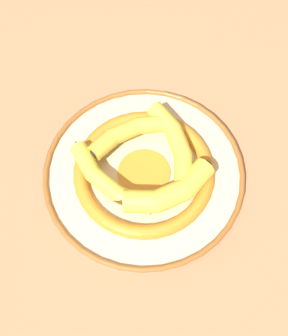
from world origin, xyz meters
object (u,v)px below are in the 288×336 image
at_px(banana_c, 176,145).
at_px(banana_b, 167,192).
at_px(decorative_bowl, 144,173).
at_px(banana_a, 107,181).
at_px(banana_d, 129,133).

bearing_deg(banana_c, banana_b, 152.48).
distance_m(decorative_bowl, banana_b, 0.08).
xyz_separation_m(banana_a, banana_d, (-0.01, -0.10, 0.00)).
height_order(decorative_bowl, banana_c, banana_c).
bearing_deg(banana_a, banana_b, 27.58).
relative_size(banana_c, banana_d, 1.20).
distance_m(banana_b, banana_c, 0.10).
relative_size(decorative_bowl, banana_a, 2.02).
relative_size(banana_a, banana_c, 1.06).
height_order(banana_a, banana_b, banana_b).
bearing_deg(decorative_bowl, banana_d, -53.86).
bearing_deg(decorative_bowl, banana_a, 38.87).
height_order(decorative_bowl, banana_b, banana_b).
relative_size(decorative_bowl, banana_b, 2.27).
relative_size(banana_b, banana_d, 1.12).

